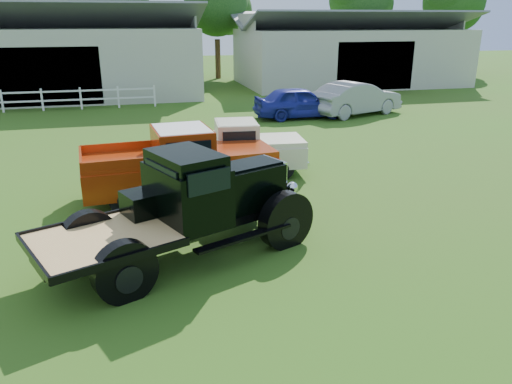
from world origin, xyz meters
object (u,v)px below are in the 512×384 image
object	(u,v)px
white_pickup	(234,149)
misc_car_grey	(356,98)
red_pickup	(179,163)
vintage_flatbed	(183,206)
misc_car_blue	(300,102)

from	to	relation	value
white_pickup	misc_car_grey	xyz separation A→B (m)	(8.29, 8.76, 0.00)
red_pickup	misc_car_grey	distance (m)	14.60
vintage_flatbed	misc_car_grey	distance (m)	17.69
vintage_flatbed	red_pickup	bearing A→B (deg)	62.34
white_pickup	misc_car_blue	distance (m)	10.12
red_pickup	white_pickup	xyz separation A→B (m)	(1.90, 1.69, -0.15)
vintage_flatbed	misc_car_blue	bearing A→B (deg)	39.37
red_pickup	misc_car_blue	distance (m)	12.57
red_pickup	misc_car_grey	xyz separation A→B (m)	(10.19, 10.45, -0.14)
vintage_flatbed	misc_car_grey	size ratio (longest dim) A/B	1.10
vintage_flatbed	misc_car_blue	world-z (taller)	vintage_flatbed
vintage_flatbed	white_pickup	world-z (taller)	vintage_flatbed
white_pickup	misc_car_grey	size ratio (longest dim) A/B	0.89
vintage_flatbed	red_pickup	xyz separation A→B (m)	(0.31, 3.79, -0.13)
white_pickup	misc_car_blue	xyz separation A→B (m)	(5.21, 8.67, -0.06)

